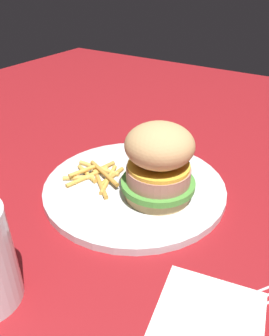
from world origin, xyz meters
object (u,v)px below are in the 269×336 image
sandwich (159,162)px  fork (210,316)px  fries_pile (97,175)px  plate (134,187)px  napkin (209,318)px

sandwich → fork: size_ratio=0.77×
sandwich → fries_pile: (-0.11, -0.01, -0.05)m
plate → fork: (0.19, -0.15, -0.00)m
sandwich → napkin: (0.14, -0.15, -0.07)m
plate → sandwich: 0.08m
napkin → plate: bearing=141.0°
plate → sandwich: (0.05, -0.01, 0.06)m
plate → sandwich: bearing=-8.2°
napkin → fork: fork is taller
napkin → fork: 0.00m
napkin → sandwich: bearing=134.4°
plate → fork: bearing=-38.6°
plate → sandwich: size_ratio=2.49×
sandwich → napkin: bearing=-45.6°
fries_pile → fork: size_ratio=0.69×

